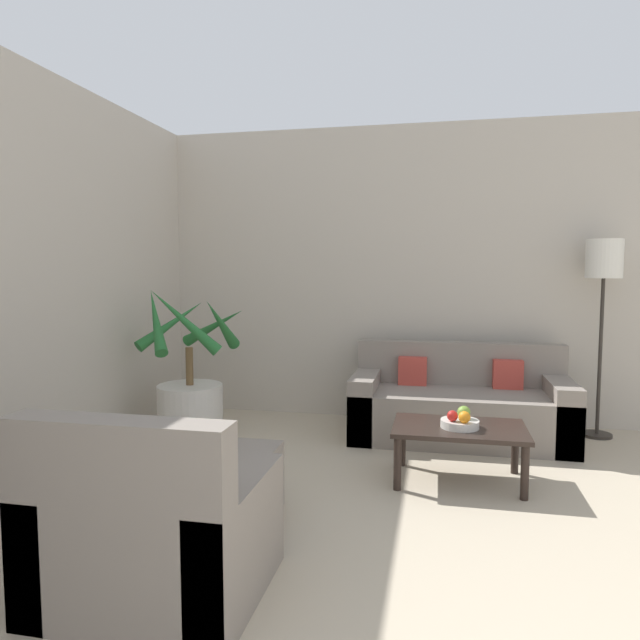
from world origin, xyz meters
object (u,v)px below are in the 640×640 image
coffee_table (459,434)px  apple_green (464,412)px  potted_palm (190,393)px  orange_fruit (464,417)px  sofa_loveseat (459,407)px  fruit_bowl (460,424)px  apple_red (452,416)px  floor_lamp (604,272)px  armchair (155,534)px  ottoman (221,483)px

coffee_table → apple_green: (0.03, 0.00, 0.14)m
potted_palm → orange_fruit: bearing=-16.4°
sofa_loveseat → fruit_bowl: bearing=-91.8°
potted_palm → apple_red: 2.17m
floor_lamp → armchair: size_ratio=1.84×
potted_palm → floor_lamp: floor_lamp is taller
sofa_loveseat → coffee_table: size_ratio=2.04×
coffee_table → orange_fruit: size_ratio=11.24×
sofa_loveseat → coffee_table: bearing=-92.0°
floor_lamp → fruit_bowl: bearing=-131.4°
orange_fruit → fruit_bowl: bearing=109.1°
apple_green → ottoman: bearing=-148.5°
fruit_bowl → orange_fruit: (0.03, -0.07, 0.06)m
fruit_bowl → apple_red: (-0.05, -0.04, 0.06)m
floor_lamp → coffee_table: floor_lamp is taller
fruit_bowl → orange_fruit: orange_fruit is taller
potted_palm → coffee_table: 2.19m
apple_red → apple_green: (0.07, 0.08, 0.01)m
potted_palm → sofa_loveseat: (2.16, 0.47, -0.12)m
fruit_bowl → ottoman: size_ratio=0.41×
orange_fruit → armchair: bearing=-131.1°
apple_red → orange_fruit: orange_fruit is taller
sofa_loveseat → coffee_table: (-0.03, -1.00, 0.05)m
orange_fruit → ottoman: (-1.35, -0.72, -0.27)m
armchair → floor_lamp: bearing=49.8°
sofa_loveseat → floor_lamp: 1.61m
orange_fruit → potted_palm: bearing=163.6°
floor_lamp → coffee_table: 2.03m
armchair → ottoman: bearing=91.8°
potted_palm → armchair: bearing=-69.0°
orange_fruit → apple_red: bearing=157.6°
floor_lamp → coffee_table: (-1.17, -1.29, -1.05)m
armchair → ottoman: 0.81m
coffee_table → apple_green: apple_green is taller
potted_palm → apple_red: bearing=-16.2°
potted_palm → apple_green: 2.22m
apple_green → armchair: size_ratio=0.09×
sofa_loveseat → apple_red: 1.10m
potted_palm → orange_fruit: potted_palm is taller
sofa_loveseat → ottoman: 2.28m
potted_palm → fruit_bowl: 2.20m
ottoman → fruit_bowl: bearing=30.9°
sofa_loveseat → apple_red: size_ratio=24.86×
potted_palm → sofa_loveseat: potted_palm is taller
sofa_loveseat → armchair: bearing=-116.9°
orange_fruit → ottoman: bearing=-152.0°
ottoman → potted_palm: bearing=120.7°
sofa_loveseat → ottoman: sofa_loveseat is taller
ottoman → apple_red: bearing=30.4°
coffee_table → floor_lamp: bearing=47.8°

